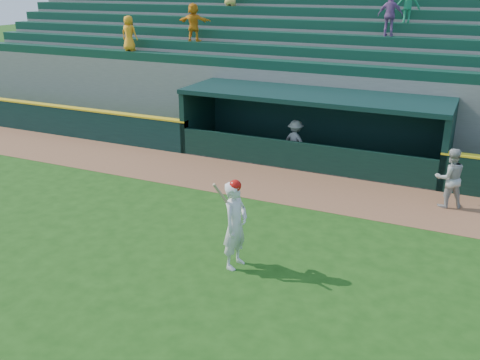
{
  "coord_description": "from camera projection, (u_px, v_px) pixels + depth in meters",
  "views": [
    {
      "loc": [
        5.46,
        -10.19,
        6.17
      ],
      "look_at": [
        0.0,
        1.6,
        1.3
      ],
      "focal_mm": 40.0,
      "sensor_mm": 36.0,
      "label": 1
    }
  ],
  "objects": [
    {
      "name": "dugout_player_front",
      "position": [
        450.0,
        178.0,
        15.24
      ],
      "size": [
        1.06,
        0.97,
        1.75
      ],
      "primitive_type": "imported",
      "rotation": [
        0.0,
        0.0,
        3.59
      ],
      "color": "#A6A7A1",
      "rests_on": "ground"
    },
    {
      "name": "wall_stripe_left",
      "position": [
        30.0,
        103.0,
        22.93
      ],
      "size": [
        15.5,
        0.32,
        0.06
      ],
      "primitive_type": "cube",
      "color": "yellow",
      "rests_on": "field_wall_left"
    },
    {
      "name": "dugout_player_inside",
      "position": [
        295.0,
        141.0,
        19.05
      ],
      "size": [
        1.12,
        0.84,
        1.54
      ],
      "primitive_type": "imported",
      "rotation": [
        0.0,
        0.0,
        2.85
      ],
      "color": "#A7A7A2",
      "rests_on": "ground"
    },
    {
      "name": "stands",
      "position": [
        347.0,
        74.0,
        22.82
      ],
      "size": [
        34.5,
        6.25,
        7.61
      ],
      "color": "slate",
      "rests_on": "ground"
    },
    {
      "name": "batter_at_plate",
      "position": [
        235.0,
        224.0,
        11.94
      ],
      "size": [
        0.63,
        0.84,
        2.13
      ],
      "color": "silver",
      "rests_on": "ground"
    },
    {
      "name": "ground",
      "position": [
        212.0,
        251.0,
        12.98
      ],
      "size": [
        120.0,
        120.0,
        0.0
      ],
      "primitive_type": "plane",
      "color": "#1B4210",
      "rests_on": "ground"
    },
    {
      "name": "warning_track",
      "position": [
        283.0,
        185.0,
        17.14
      ],
      "size": [
        40.0,
        3.0,
        0.01
      ],
      "primitive_type": "cube",
      "color": "brown",
      "rests_on": "ground"
    },
    {
      "name": "field_wall_left",
      "position": [
        32.0,
        117.0,
        23.15
      ],
      "size": [
        15.5,
        0.3,
        1.2
      ],
      "primitive_type": "cube",
      "color": "black",
      "rests_on": "ground"
    },
    {
      "name": "dugout",
      "position": [
        314.0,
        122.0,
        19.3
      ],
      "size": [
        9.4,
        2.8,
        2.46
      ],
      "color": "slate",
      "rests_on": "ground"
    }
  ]
}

